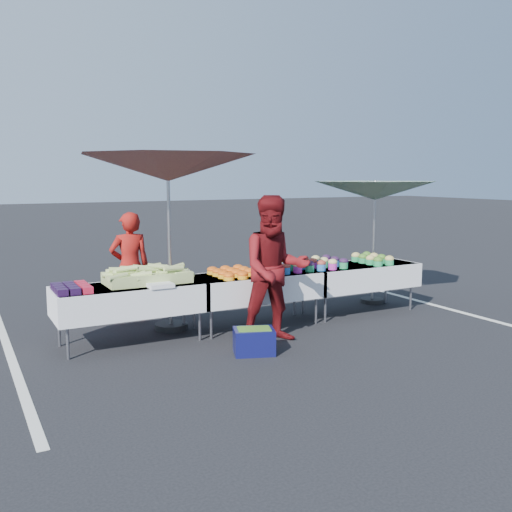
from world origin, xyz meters
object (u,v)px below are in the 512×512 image
customer (275,269)px  table_center (256,285)px  vendor (130,267)px  storage_bin (254,341)px  table_left (130,298)px  umbrella_left (168,169)px  umbrella_right (375,192)px  table_right (358,275)px

customer → table_center: bearing=96.0°
vendor → storage_bin: 2.50m
storage_bin → table_left: bearing=156.9°
umbrella_left → umbrella_right: 3.56m
table_right → storage_bin: size_ratio=3.29×
vendor → storage_bin: size_ratio=2.82×
vendor → umbrella_right: (3.88, -0.76, 1.05)m
vendor → customer: customer is taller
vendor → customer: size_ratio=0.85×
table_right → customer: customer is taller
vendor → umbrella_left: bearing=119.0°
table_left → table_center: (1.80, 0.00, 0.00)m
table_center → umbrella_left: (-1.12, 0.40, 1.61)m
umbrella_right → storage_bin: (-3.04, -1.51, -1.69)m
table_center → vendor: vendor is taller
umbrella_left → table_left: bearing=-149.5°
customer → umbrella_left: (-0.99, 1.15, 1.26)m
table_center → umbrella_left: bearing=160.3°
table_right → umbrella_right: 1.47m
table_right → umbrella_left: 3.36m
umbrella_left → umbrella_right: bearing=-0.0°
table_right → vendor: vendor is taller
customer → table_right: bearing=37.1°
table_left → umbrella_right: bearing=5.4°
umbrella_right → umbrella_left: bearing=180.0°
table_center → customer: customer is taller
table_left → table_right: bearing=0.0°
customer → storage_bin: (-0.49, -0.36, -0.77)m
vendor → umbrella_left: (0.34, -0.76, 1.40)m
storage_bin → customer: bearing=56.4°
table_right → customer: 2.10m
table_center → table_right: size_ratio=1.00×
table_center → storage_bin: size_ratio=3.29×
storage_bin → umbrella_left: bearing=128.4°
table_center → table_right: 1.80m
vendor → table_left: bearing=78.4°
umbrella_right → table_center: bearing=-170.6°
table_left → storage_bin: (1.18, -1.11, -0.42)m
table_left → umbrella_right: umbrella_right is taller
table_right → vendor: (-3.26, 1.16, 0.21)m
table_left → table_right: (3.60, 0.00, 0.00)m
table_center → customer: size_ratio=1.00×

